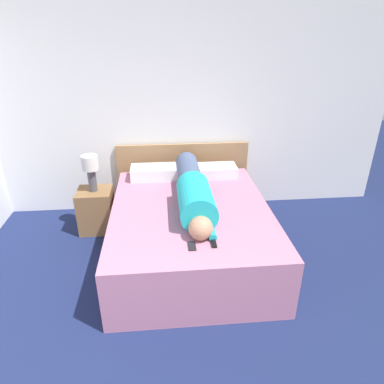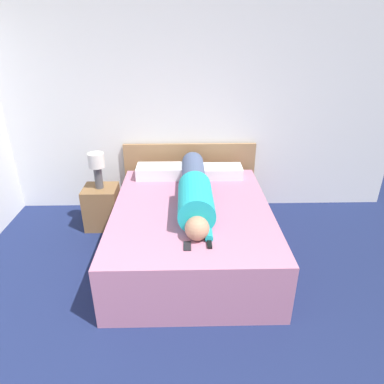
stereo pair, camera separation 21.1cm
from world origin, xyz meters
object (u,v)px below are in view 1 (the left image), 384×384
Objects in this scene: nightstand at (96,210)px; pillow_near_headboard at (156,172)px; person_lying at (193,191)px; pillow_second at (213,171)px; cell_phone at (192,246)px; tv_remote at (213,242)px; bed at (191,232)px; table_lamp at (91,168)px.

pillow_near_headboard is (0.75, 0.16, 0.41)m from nightstand.
person_lying reaches higher than pillow_second.
person_lying reaches higher than pillow_near_headboard.
tv_remote is at bearing 9.99° from cell_phone.
bed is 4.67× the size of table_lamp.
nightstand is 4.09× the size of cell_phone.
tv_remote is (0.10, -0.76, -0.14)m from person_lying.
cell_phone reaches higher than bed.
table_lamp reaches higher than cell_phone.
pillow_near_headboard is 1.57m from tv_remote.
person_lying is 11.22× the size of tv_remote.
pillow_second is 1.51m from tv_remote.
person_lying is 2.77× the size of pillow_near_headboard.
table_lamp is 0.76× the size of pillow_second.
nightstand is 0.87× the size of pillow_near_headboard.
pillow_near_headboard is at bearing 113.94° from bed.
nightstand is 1.53m from pillow_second.
nightstand is at bearing 127.63° from cell_phone.
cell_phone is (0.31, -1.53, -0.07)m from pillow_near_headboard.
table_lamp is 3.39× the size of cell_phone.
bed is 3.56× the size of pillow_second.
bed is at bearing -30.58° from table_lamp.
table_lamp is 1.48m from pillow_second.
table_lamp is (-1.11, 0.65, 0.52)m from bed.
person_lying is 0.84m from pillow_near_headboard.
pillow_near_headboard is at bearing 108.47° from tv_remote.
pillow_near_headboard is 1.05× the size of pillow_second.
table_lamp reaches higher than pillow_near_headboard.
bed is 0.46m from person_lying.
pillow_second is at bearing 6.15° from nightstand.
nightstand is 1.76m from cell_phone.
person_lying is (1.14, -0.58, -0.07)m from table_lamp.
pillow_second is 3.85× the size of tv_remote.
person_lying is at bearing -113.71° from pillow_second.
tv_remote is at bearing -71.53° from pillow_near_headboard.
cell_phone is at bearing -94.23° from bed.
pillow_near_headboard is at bearing 11.93° from nightstand.
person_lying reaches higher than cell_phone.
tv_remote reaches higher than nightstand.
tv_remote reaches higher than cell_phone.
table_lamp is at bearing -168.07° from pillow_near_headboard.
tv_remote is (1.25, -1.33, -0.21)m from table_lamp.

